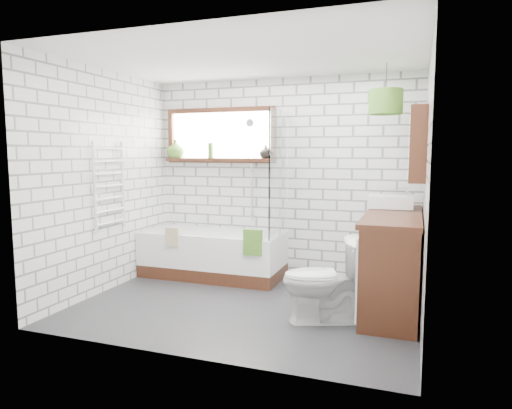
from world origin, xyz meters
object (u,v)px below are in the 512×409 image
(basin, at_px, (391,201))
(pendant, at_px, (386,102))
(bathtub, at_px, (213,254))
(toilet, at_px, (325,280))
(vanity, at_px, (393,260))

(basin, height_order, pendant, pendant)
(bathtub, bearing_deg, toilet, -33.66)
(vanity, bearing_deg, basin, 97.37)
(vanity, xyz_separation_m, basin, (-0.06, 0.46, 0.56))
(bathtub, xyz_separation_m, vanity, (2.23, -0.47, 0.20))
(bathtub, distance_m, pendant, 2.77)
(toilet, distance_m, pendant, 1.97)
(basin, bearing_deg, pendant, -111.97)
(basin, xyz_separation_m, pendant, (-0.08, -0.20, 1.06))
(bathtub, height_order, basin, basin)
(pendant, bearing_deg, bathtub, 174.47)
(toilet, xyz_separation_m, pendant, (0.43, 0.90, 1.70))
(bathtub, xyz_separation_m, pendant, (2.09, -0.20, 1.81))
(vanity, bearing_deg, toilet, -132.27)
(vanity, relative_size, basin, 3.61)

